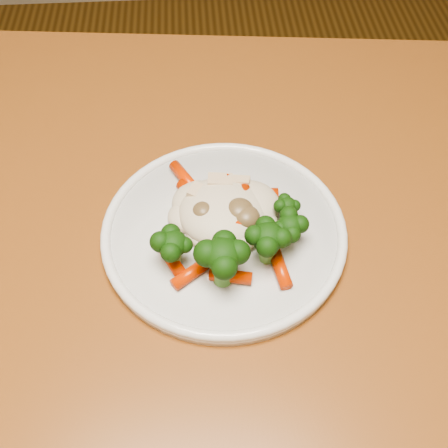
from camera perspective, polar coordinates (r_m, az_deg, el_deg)
name	(u,v)px	position (r m, az deg, el deg)	size (l,w,h in m)	color
dining_table	(255,333)	(0.61, 3.17, -11.01)	(1.28, 0.92, 0.75)	brown
plate	(224,233)	(0.55, 0.00, -0.93)	(0.24, 0.24, 0.01)	silver
meal	(230,225)	(0.53, 0.58, -0.11)	(0.15, 0.17, 0.05)	beige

